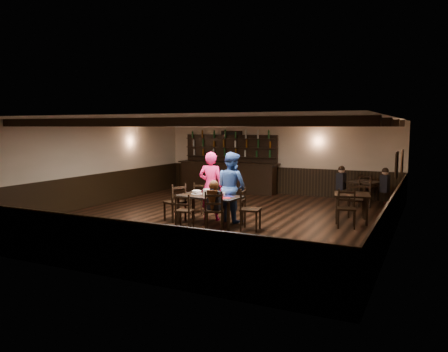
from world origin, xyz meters
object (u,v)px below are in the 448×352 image
at_px(man_blue, 232,187).
at_px(bar_counter, 228,173).
at_px(chair_near_right, 214,208).
at_px(dining_table, 210,199).
at_px(chair_near_left, 184,208).
at_px(woman_pink, 211,186).
at_px(cake, 197,192).

distance_m(man_blue, bar_counter, 5.46).
xyz_separation_m(man_blue, bar_counter, (-2.39, 4.90, -0.20)).
relative_size(chair_near_right, man_blue, 0.53).
height_order(man_blue, bar_counter, bar_counter).
xyz_separation_m(chair_near_right, bar_counter, (-2.48, 6.08, 0.15)).
xyz_separation_m(dining_table, bar_counter, (-2.04, 5.47, 0.05)).
distance_m(chair_near_left, chair_near_right, 0.82).
distance_m(dining_table, chair_near_left, 0.78).
height_order(woman_pink, man_blue, man_blue).
height_order(chair_near_right, man_blue, man_blue).
xyz_separation_m(chair_near_left, bar_counter, (-1.66, 6.13, 0.22)).
relative_size(dining_table, chair_near_right, 1.72).
bearing_deg(man_blue, cake, 53.99).
height_order(dining_table, man_blue, man_blue).
bearing_deg(bar_counter, dining_table, -69.56).
bearing_deg(woman_pink, dining_table, 105.08).
xyz_separation_m(chair_near_right, cake, (-0.88, 0.72, 0.22)).
distance_m(man_blue, cake, 0.93).
height_order(dining_table, cake, cake).
distance_m(chair_near_right, woman_pink, 1.36).
xyz_separation_m(chair_near_left, woman_pink, (0.15, 1.19, 0.42)).
relative_size(woman_pink, cake, 6.25).
relative_size(woman_pink, bar_counter, 0.46).
relative_size(dining_table, man_blue, 0.91).
bearing_deg(chair_near_left, woman_pink, 82.80).
relative_size(chair_near_left, bar_counter, 0.21).
bearing_deg(man_blue, chair_near_left, 82.70).
bearing_deg(man_blue, woman_pink, 28.45).
relative_size(man_blue, bar_counter, 0.46).
distance_m(dining_table, bar_counter, 5.84).
bearing_deg(chair_near_left, dining_table, 59.79).
bearing_deg(bar_counter, woman_pink, -69.95).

